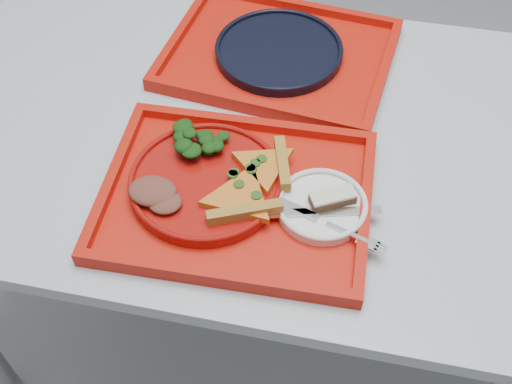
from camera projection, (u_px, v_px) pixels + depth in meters
The scene contains 14 objects.
ground at pixel (308, 330), 1.76m from camera, with size 10.00×10.00×0.00m, color gray.
table at pixel (330, 168), 1.24m from camera, with size 1.60×0.80×0.75m.
tray_main at pixel (236, 198), 1.09m from camera, with size 0.45×0.35×0.01m, color #BB1609.
tray_far at pixel (279, 57), 1.32m from camera, with size 0.45×0.35×0.01m, color #BB1609.
dinner_plate at pixel (206, 183), 1.09m from camera, with size 0.26×0.26×0.02m, color #990F0A.
side_plate at pixel (322, 207), 1.06m from camera, with size 0.15×0.15×0.01m, color white.
navy_plate at pixel (279, 52), 1.31m from camera, with size 0.26×0.26×0.02m, color black.
pizza_slice_a at pixel (240, 195), 1.05m from camera, with size 0.14×0.12×0.02m, color yellow, non-canonical shape.
pizza_slice_b at pixel (264, 164), 1.09m from camera, with size 0.13×0.11×0.02m, color yellow, non-canonical shape.
salad_heap at pixel (200, 138), 1.12m from camera, with size 0.08×0.07×0.04m, color black.
meat_portion at pixel (152, 191), 1.05m from camera, with size 0.08×0.06×0.02m, color brown.
dessert_bar at pixel (333, 198), 1.05m from camera, with size 0.08×0.06×0.02m.
knife at pixel (325, 212), 1.04m from camera, with size 0.18×0.02×0.01m, color silver.
fork at pixel (326, 222), 1.03m from camera, with size 0.18×0.02×0.01m, color silver.
Camera 1 is at (0.02, -0.83, 1.61)m, focal length 45.00 mm.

